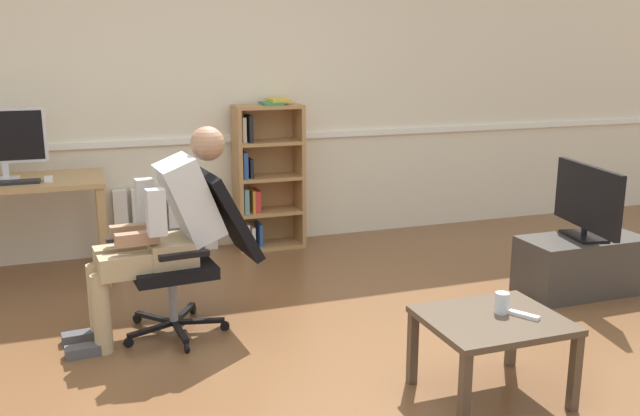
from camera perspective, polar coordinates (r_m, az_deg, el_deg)
name	(u,v)px	position (r m, az deg, el deg)	size (l,w,h in m)	color
ground_plane	(348,376)	(3.66, 2.32, -13.90)	(18.00, 18.00, 0.00)	brown
back_wall	(231,87)	(5.80, -7.50, 10.04)	(12.00, 0.13, 2.70)	beige
computer_desk	(8,195)	(5.28, -24.68, 1.01)	(1.31, 0.67, 0.76)	tan
imac_monitor	(2,138)	(5.30, -25.06, 5.30)	(0.59, 0.14, 0.50)	silver
keyboard	(10,183)	(5.12, -24.48, 1.95)	(0.38, 0.12, 0.02)	black
computer_mouse	(48,179)	(5.12, -21.77, 2.28)	(0.06, 0.10, 0.03)	white
bookshelf	(265,177)	(5.74, -4.66, 2.57)	(0.56, 0.29, 1.26)	#AD7F4C
radiator	(167,220)	(5.76, -12.72, -0.99)	(0.83, 0.08, 0.56)	white
office_chair	(197,246)	(4.10, -10.22, -3.18)	(0.84, 0.62, 0.96)	black
person_seated	(163,228)	(4.03, -12.98, -1.66)	(0.98, 0.41, 1.23)	tan
tv_stand	(581,265)	(5.07, 21.00, -4.47)	(0.86, 0.41, 0.39)	#3D3833
tv_screen	(587,200)	(4.96, 21.46, 0.59)	(0.25, 0.76, 0.50)	black
coffee_table	(492,328)	(3.42, 14.24, -9.74)	(0.65, 0.56, 0.41)	#4C3D2D
drinking_glass	(502,303)	(3.44, 14.98, -7.67)	(0.07, 0.07, 0.10)	silver
spare_remote	(524,315)	(3.44, 16.70, -8.58)	(0.04, 0.15, 0.02)	white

